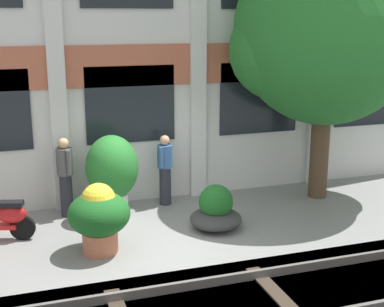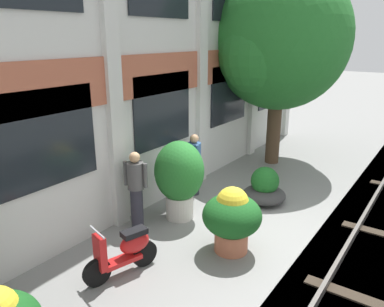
# 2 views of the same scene
# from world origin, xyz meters

# --- Properties ---
(ground_plane) EXTENTS (80.00, 80.00, 0.00)m
(ground_plane) POSITION_xyz_m (0.00, 0.00, 0.00)
(ground_plane) COLOR gray
(apartment_facade) EXTENTS (15.95, 0.64, 7.99)m
(apartment_facade) POSITION_xyz_m (0.00, 2.67, 3.98)
(apartment_facade) COLOR silver
(apartment_facade) RESTS_ON ground
(broadleaf_tree) EXTENTS (4.31, 4.10, 5.96)m
(broadleaf_tree) POSITION_xyz_m (4.21, 1.38, 3.74)
(broadleaf_tree) COLOR #4C3826
(broadleaf_tree) RESTS_ON ground
(potted_plant_wide_bowl) EXTENTS (1.05, 1.05, 0.90)m
(potted_plant_wide_bowl) POSITION_xyz_m (1.23, 0.28, 0.35)
(potted_plant_wide_bowl) COLOR #333333
(potted_plant_wide_bowl) RESTS_ON ground
(potted_plant_stone_basin) EXTENTS (1.09, 1.09, 1.78)m
(potted_plant_stone_basin) POSITION_xyz_m (-0.62, 1.49, 1.02)
(potted_plant_stone_basin) COLOR beige
(potted_plant_stone_basin) RESTS_ON ground
(potted_plant_glazed_jar) EXTENTS (1.11, 1.11, 1.29)m
(potted_plant_glazed_jar) POSITION_xyz_m (-1.15, -0.13, 0.71)
(potted_plant_glazed_jar) COLOR #B76647
(potted_plant_glazed_jar) RESTS_ON ground
(scooter_second_parked) EXTENTS (1.35, 0.63, 0.98)m
(scooter_second_parked) POSITION_xyz_m (-2.83, 0.99, 0.44)
(scooter_second_parked) COLOR black
(scooter_second_parked) RESTS_ON ground
(resident_by_doorway) EXTENTS (0.35, 0.45, 1.60)m
(resident_by_doorway) POSITION_xyz_m (0.65, 1.97, 0.85)
(resident_by_doorway) COLOR #282833
(resident_by_doorway) RESTS_ON ground
(resident_near_plants) EXTENTS (0.34, 0.51, 1.70)m
(resident_near_plants) POSITION_xyz_m (-1.54, 1.91, 0.92)
(resident_near_plants) COLOR #282833
(resident_near_plants) RESTS_ON ground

